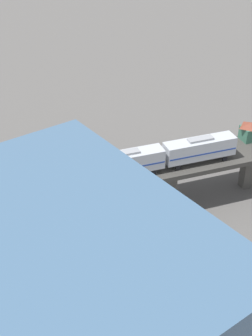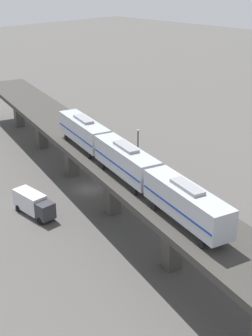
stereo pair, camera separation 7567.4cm
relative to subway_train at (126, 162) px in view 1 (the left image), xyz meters
The scene contains 6 objects.
ground_plane 18.55m from the subway_train, 67.89° to the left, with size 400.00×400.00×0.00m, color #514F4C.
elevated_viaduct 15.40m from the subway_train, 67.82° to the left, with size 34.64×90.50×8.17m.
subway_train is the anchor object (origin of this frame).
signal_hut 24.79m from the subway_train, 97.98° to the right, with size 4.01×4.01×3.40m.
street_car_silver 20.42m from the subway_train, 39.62° to the left, with size 3.71×4.72×1.89m.
delivery_truck 16.78m from the subway_train, 110.70° to the left, with size 2.42×7.21×3.20m.
Camera 1 is at (-54.76, 22.10, 48.60)m, focal length 50.00 mm.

